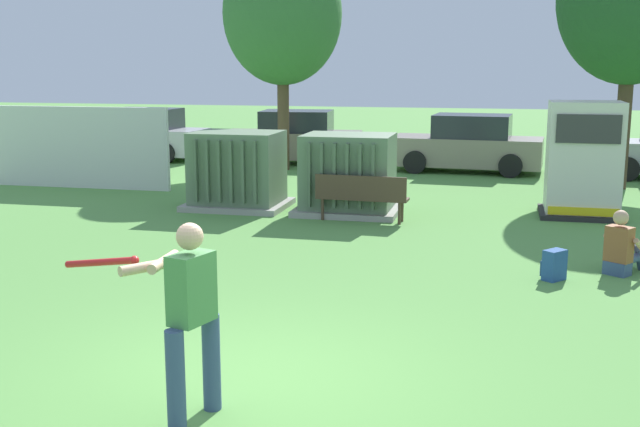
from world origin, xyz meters
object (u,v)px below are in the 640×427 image
Objects in this scene: park_bench at (361,194)px; parked_car_right_of_center at (468,145)px; transformer_west at (238,171)px; generator_enclosure at (583,160)px; transformer_mid_west at (348,175)px; seated_spectator at (622,249)px; batter at (187,310)px; parked_car_leftmost at (142,135)px; backpack at (554,265)px; parked_car_left_of_center at (293,139)px.

parked_car_right_of_center is (1.67, 7.73, 0.22)m from park_bench.
generator_enclosure reaches higher than transformer_west.
seated_spectator is at bearing -37.87° from transformer_mid_west.
batter reaches higher than parked_car_leftmost.
parked_car_right_of_center is at bearing -3.83° from parked_car_leftmost.
generator_enclosure is 2.39× the size of seated_spectator.
backpack is at bearing -35.08° from transformer_west.
parked_car_leftmost is (-8.25, 7.59, -0.04)m from transformer_mid_west.
transformer_west is at bearing -83.91° from parked_car_left_of_center.
transformer_west reaches higher than backpack.
transformer_west is 0.49× the size of parked_car_leftmost.
transformer_mid_west reaches higher than backpack.
backpack is at bearing -81.23° from parked_car_right_of_center.
parked_car_right_of_center is (4.51, 6.83, -0.04)m from transformer_west.
generator_enclosure is 11.15m from batter.
parked_car_right_of_center is at bearing 84.43° from batter.
transformer_west is at bearing 162.47° from park_bench.
generator_enclosure is 6.67m from parked_car_right_of_center.
park_bench is 5.27m from seated_spectator.
transformer_mid_west is 4.71m from generator_enclosure.
generator_enclosure is (7.05, 0.68, 0.35)m from transformer_west.
generator_enclosure reaches higher than batter.
transformer_mid_west is 0.49× the size of parked_car_right_of_center.
parked_car_left_of_center reaches higher than seated_spectator.
batter reaches higher than parked_car_right_of_center.
transformer_west is 2.18× the size of seated_spectator.
parked_car_leftmost reaches higher than seated_spectator.
parked_car_right_of_center is at bearing 73.09° from transformer_mid_west.
batter reaches higher than seated_spectator.
transformer_mid_west is at bearing 131.55° from backpack.
backpack is at bearing -149.62° from seated_spectator.
generator_enclosure reaches higher than parked_car_right_of_center.
transformer_west is 7.57m from parked_car_left_of_center.
seated_spectator is at bearing -87.77° from generator_enclosure.
seated_spectator is 10.98m from parked_car_right_of_center.
parked_car_right_of_center is at bearing 112.42° from generator_enclosure.
generator_enclosure is 5.23× the size of backpack.
transformer_mid_west is 4.77× the size of backpack.
generator_enclosure is at bearing 68.15° from batter.
parked_car_leftmost is (-13.06, 11.33, 0.38)m from seated_spectator.
seated_spectator is at bearing -40.93° from parked_car_leftmost.
parked_car_leftmost is (-8.68, 8.42, 0.22)m from park_bench.
backpack is at bearing -59.41° from parked_car_left_of_center.
parked_car_leftmost is (-5.84, 7.53, -0.04)m from transformer_west.
seated_spectator reaches higher than park_bench.
transformer_west and transformer_mid_west have the same top height.
backpack is 13.85m from parked_car_left_of_center.
park_bench is 0.42× the size of parked_car_right_of_center.
batter is at bearing -122.24° from backpack.
seated_spectator is (4.39, -2.91, -0.16)m from park_bench.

